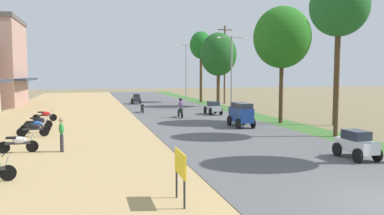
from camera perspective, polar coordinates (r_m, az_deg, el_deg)
parked_motorbike_second at (r=20.15m, az=-23.74°, el=-4.62°), size 1.80×0.54×0.94m
parked_motorbike_third at (r=24.89m, az=-21.91°, el=-2.81°), size 1.80×0.54×0.94m
parked_motorbike_fourth at (r=26.31m, az=-21.61°, el=-2.40°), size 1.80×0.54×0.94m
parked_motorbike_fifth at (r=28.32m, az=-21.23°, el=-1.89°), size 1.80×0.54×0.94m
parked_motorbike_sixth at (r=32.54m, az=-20.43°, el=-1.02°), size 1.80×0.54×0.94m
street_signboard at (r=11.34m, az=-1.70°, el=-8.57°), size 0.06×1.30×1.50m
pedestrian_on_shoulder at (r=19.65m, az=-18.31°, el=-3.48°), size 0.32×0.41×1.62m
median_tree_second at (r=24.82m, az=20.48°, el=13.41°), size 3.37×3.37×9.25m
median_tree_third at (r=30.22m, az=12.87°, el=9.80°), size 4.21×4.21×8.60m
median_tree_fourth at (r=44.13m, az=3.83°, el=7.64°), size 4.04×4.04×8.19m
median_tree_fifth at (r=51.03m, az=1.31°, el=8.88°), size 2.88×2.88×9.05m
streetlamp_near at (r=40.62m, az=5.73°, el=5.82°), size 3.16×0.20×7.49m
streetlamp_mid at (r=59.30m, az=-0.86°, el=5.85°), size 3.16×0.20×8.07m
utility_pole_near at (r=48.93m, az=4.73°, el=6.35°), size 1.80×0.20×9.56m
utility_pole_far at (r=30.26m, az=20.01°, el=6.76°), size 1.80×0.20×9.36m
car_hatchback_white at (r=18.48m, az=22.63°, el=-4.81°), size 1.04×2.00×1.23m
car_van_blue at (r=27.32m, az=7.09°, el=-0.83°), size 1.19×2.41×1.67m
car_sedan_silver at (r=35.55m, az=3.04°, el=0.07°), size 1.10×2.26×1.19m
car_hatchback_charcoal at (r=48.20m, az=-8.07°, el=1.31°), size 1.04×2.00×1.23m
motorbike_foreground_rider at (r=32.92m, az=-1.68°, el=-0.12°), size 0.54×1.80×1.66m
motorbike_ahead_second at (r=37.57m, az=-7.21°, el=0.04°), size 0.54×1.80×0.94m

